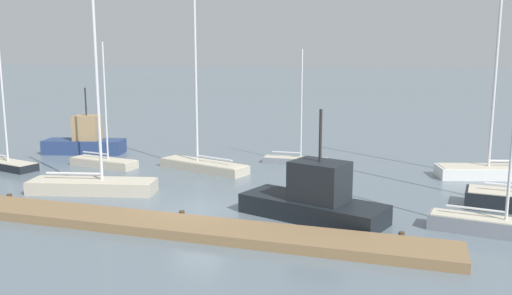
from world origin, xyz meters
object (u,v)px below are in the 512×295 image
at_px(sailboat_1, 495,224).
at_px(fishing_boat_1, 85,141).
at_px(sailboat_3, 296,158).
at_px(channel_buoy_0, 91,140).
at_px(sailboat_5, 203,162).
at_px(fishing_boat_0, 315,199).
at_px(sailboat_4, 497,168).
at_px(sailboat_6, 104,161).
at_px(sailboat_7, 4,162).
at_px(sailboat_0, 93,182).

height_order(sailboat_1, fishing_boat_1, sailboat_1).
height_order(sailboat_3, channel_buoy_0, sailboat_3).
distance_m(sailboat_5, fishing_boat_0, 11.72).
bearing_deg(channel_buoy_0, sailboat_4, -5.15).
xyz_separation_m(sailboat_6, sailboat_7, (-5.81, -2.41, 0.01)).
bearing_deg(sailboat_4, sailboat_5, -4.48).
xyz_separation_m(sailboat_1, fishing_boat_1, (-26.81, 10.43, 0.48)).
bearing_deg(fishing_boat_1, sailboat_6, -56.20).
bearing_deg(channel_buoy_0, sailboat_0, -54.72).
xyz_separation_m(sailboat_1, sailboat_6, (-22.80, 6.74, -0.07)).
xyz_separation_m(sailboat_5, sailboat_7, (-12.48, -3.33, -0.13)).
bearing_deg(fishing_boat_1, sailboat_7, -120.01).
height_order(sailboat_5, fishing_boat_1, sailboat_5).
relative_size(sailboat_5, channel_buoy_0, 6.05).
xyz_separation_m(sailboat_4, channel_buoy_0, (-30.10, 2.71, -0.18)).
height_order(sailboat_0, sailboat_6, sailboat_0).
height_order(sailboat_0, sailboat_4, sailboat_4).
height_order(sailboat_3, sailboat_5, sailboat_5).
distance_m(sailboat_6, fishing_boat_0, 16.89).
bearing_deg(fishing_boat_0, sailboat_4, 69.91).
distance_m(sailboat_6, sailboat_7, 6.29).
xyz_separation_m(sailboat_7, channel_buoy_0, (-0.11, 9.45, 0.01)).
relative_size(sailboat_6, sailboat_7, 0.95).
bearing_deg(sailboat_7, fishing_boat_0, 1.70).
distance_m(sailboat_6, channel_buoy_0, 9.20).
xyz_separation_m(sailboat_7, fishing_boat_1, (1.79, 6.10, 0.54)).
relative_size(sailboat_1, sailboat_4, 0.63).
height_order(sailboat_4, fishing_boat_1, sailboat_4).
height_order(fishing_boat_0, fishing_boat_1, fishing_boat_0).
bearing_deg(fishing_boat_1, sailboat_3, -9.70).
xyz_separation_m(sailboat_1, sailboat_4, (1.39, 11.07, 0.14)).
bearing_deg(sailboat_5, sailboat_7, 32.89).
distance_m(sailboat_7, fishing_boat_1, 6.38).
xyz_separation_m(sailboat_4, sailboat_5, (-17.51, -3.40, -0.07)).
relative_size(sailboat_7, fishing_boat_0, 1.22).
distance_m(sailboat_0, sailboat_7, 9.78).
relative_size(sailboat_0, sailboat_1, 1.50).
bearing_deg(sailboat_4, sailboat_1, 67.39).
xyz_separation_m(sailboat_0, sailboat_4, (20.89, 10.31, 0.02)).
relative_size(sailboat_5, sailboat_6, 1.39).
xyz_separation_m(sailboat_4, sailboat_6, (-24.18, -4.33, -0.21)).
bearing_deg(sailboat_7, sailboat_5, 28.55).
bearing_deg(sailboat_3, sailboat_4, -4.39).
relative_size(sailboat_1, sailboat_7, 0.95).
xyz_separation_m(sailboat_4, sailboat_7, (-29.99, -6.74, -0.20)).
xyz_separation_m(sailboat_5, sailboat_6, (-6.67, -0.93, -0.14)).
bearing_deg(fishing_boat_0, sailboat_5, 156.22).
distance_m(sailboat_0, sailboat_3, 13.69).
bearing_deg(sailboat_3, sailboat_7, -160.17).
height_order(sailboat_4, sailboat_6, sailboat_4).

